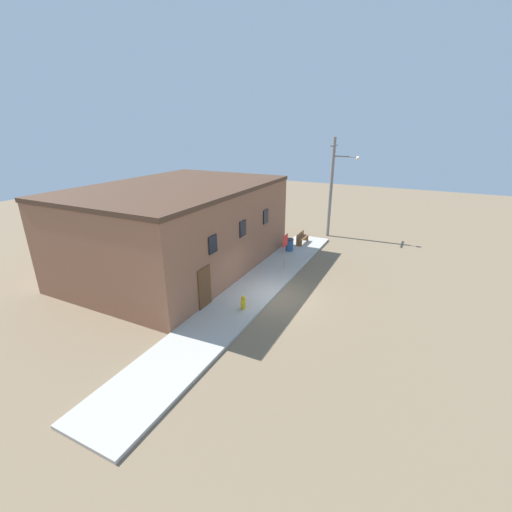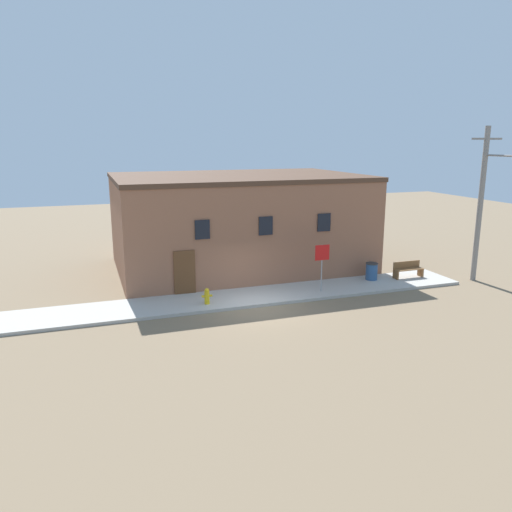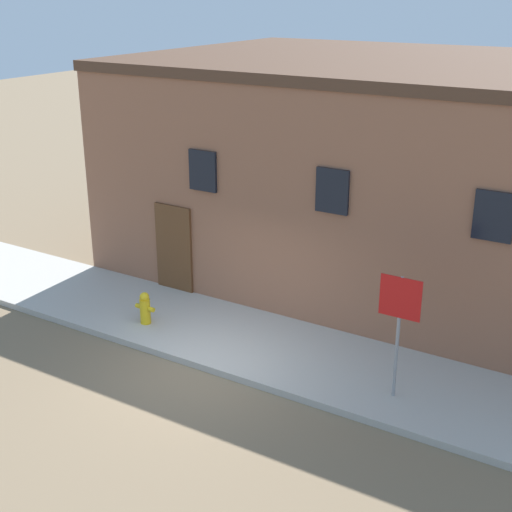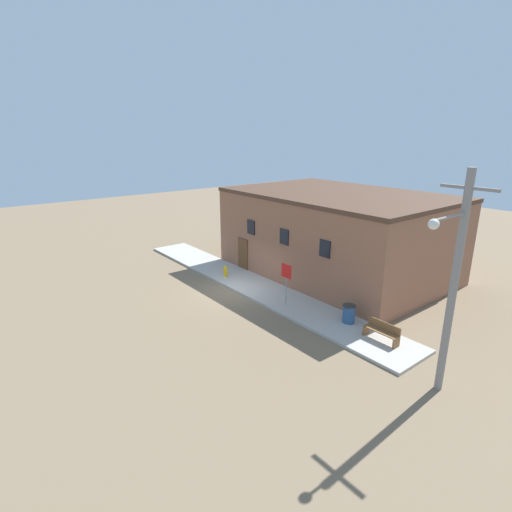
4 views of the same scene
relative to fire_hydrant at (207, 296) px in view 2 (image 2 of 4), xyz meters
name	(u,v)px [view 2 (image 2 of 4)]	position (x,y,z in m)	size (l,w,h in m)	color
ground_plane	(257,308)	(2.05, -0.83, -0.49)	(80.00, 80.00, 0.00)	#7A664C
sidewalk	(248,297)	(2.05, 0.51, -0.42)	(21.78, 2.69, 0.14)	#B2ADA3
brick_building	(238,222)	(3.41, 6.38, 2.16)	(13.49, 9.17, 5.29)	#8E5B42
fire_hydrant	(207,296)	(0.00, 0.00, 0.00)	(0.47, 0.23, 0.71)	gold
stop_sign	(322,259)	(5.59, 0.04, 1.24)	(0.73, 0.06, 2.26)	gray
bench	(408,269)	(10.98, 0.78, 0.07)	(1.61, 0.44, 0.83)	brown
trash_bin	(372,271)	(8.96, 1.04, 0.09)	(0.62, 0.62, 0.88)	#2D517F
utility_pole	(483,200)	(14.21, -0.50, 3.72)	(1.80, 2.18, 7.86)	gray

